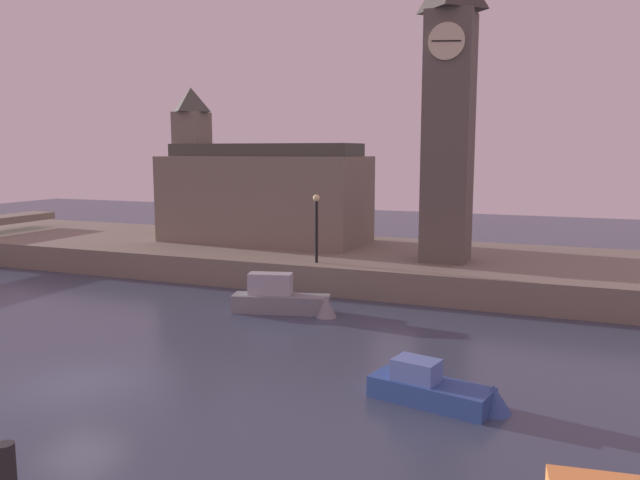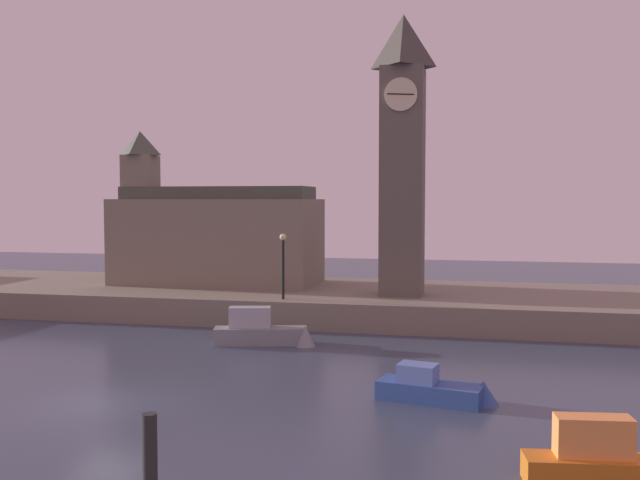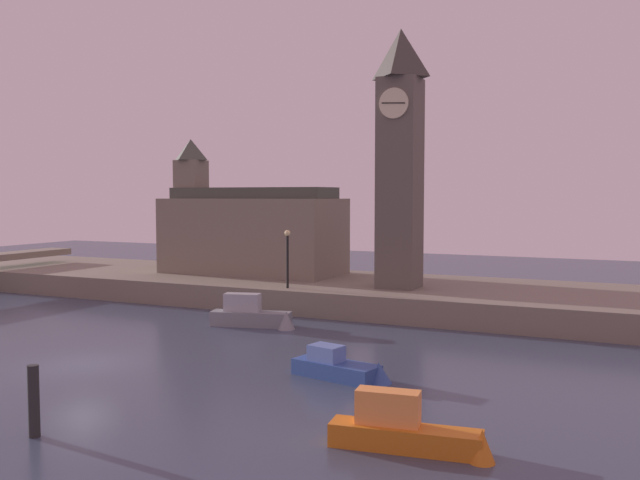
# 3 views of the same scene
# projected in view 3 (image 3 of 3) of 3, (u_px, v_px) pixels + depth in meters

# --- Properties ---
(ground_plane) EXTENTS (120.00, 120.00, 0.00)m
(ground_plane) POSITION_uv_depth(u_px,v_px,m) (82.00, 365.00, 28.77)
(ground_plane) COLOR #384256
(far_embankment) EXTENTS (70.00, 12.00, 1.50)m
(far_embankment) POSITION_uv_depth(u_px,v_px,m) (296.00, 289.00, 46.82)
(far_embankment) COLOR slate
(far_embankment) RESTS_ON ground
(clock_tower) EXTENTS (2.61, 2.65, 15.71)m
(clock_tower) POSITION_uv_depth(u_px,v_px,m) (400.00, 155.00, 41.32)
(clock_tower) COLOR #5B544C
(clock_tower) RESTS_ON far_embankment
(parliament_hall) EXTENTS (12.90, 6.08, 9.94)m
(parliament_hall) POSITION_uv_depth(u_px,v_px,m) (248.00, 230.00, 49.77)
(parliament_hall) COLOR slate
(parliament_hall) RESTS_ON far_embankment
(streetlamp) EXTENTS (0.36, 0.36, 3.56)m
(streetlamp) POSITION_uv_depth(u_px,v_px,m) (287.00, 252.00, 41.46)
(streetlamp) COLOR black
(streetlamp) RESTS_ON far_embankment
(mooring_post_right) EXTENTS (0.34, 0.34, 2.16)m
(mooring_post_right) POSITION_uv_depth(u_px,v_px,m) (34.00, 401.00, 20.12)
(mooring_post_right) COLOR #282828
(mooring_post_right) RESTS_ON ground
(boat_tour_blue) EXTENTS (4.33, 2.01, 1.36)m
(boat_tour_blue) POSITION_uv_depth(u_px,v_px,m) (345.00, 368.00, 26.53)
(boat_tour_blue) COLOR #2D4C93
(boat_tour_blue) RESTS_ON ground
(boat_cruiser_grey) EXTENTS (5.11, 2.19, 1.88)m
(boat_cruiser_grey) POSITION_uv_depth(u_px,v_px,m) (255.00, 315.00, 37.15)
(boat_cruiser_grey) COLOR gray
(boat_cruiser_grey) RESTS_ON ground
(boat_patrol_orange) EXTENTS (4.82, 1.49, 1.82)m
(boat_patrol_orange) POSITION_uv_depth(u_px,v_px,m) (413.00, 432.00, 19.01)
(boat_patrol_orange) COLOR orange
(boat_patrol_orange) RESTS_ON ground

